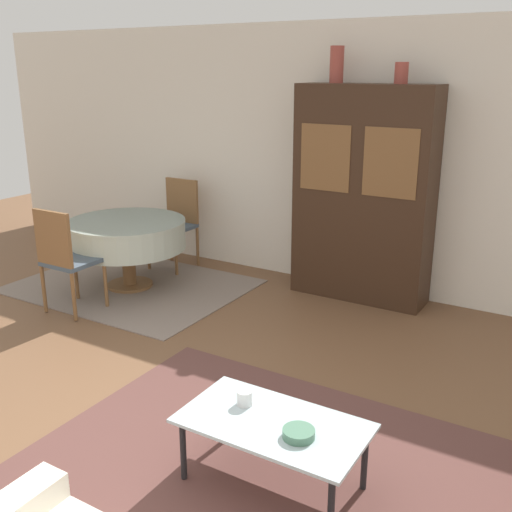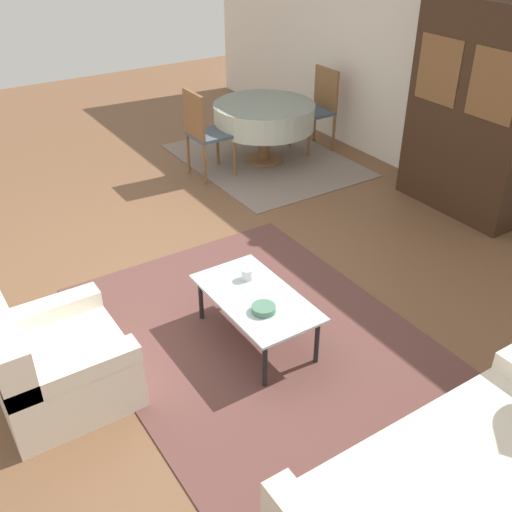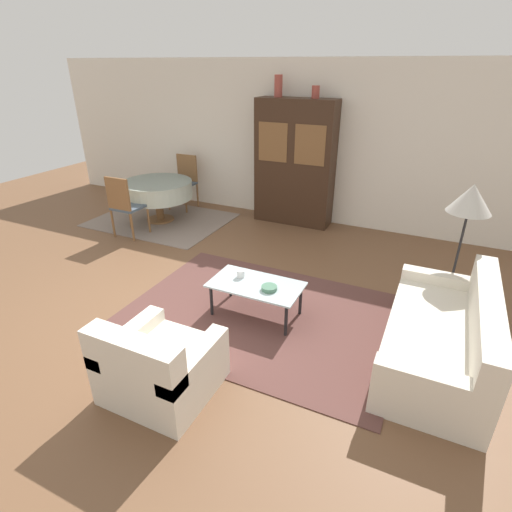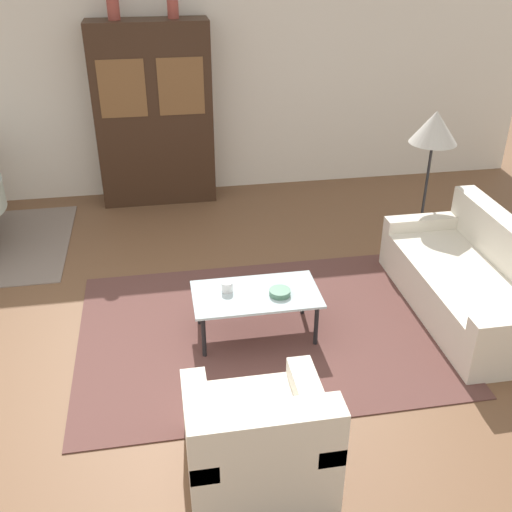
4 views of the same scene
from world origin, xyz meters
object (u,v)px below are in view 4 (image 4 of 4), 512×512
(display_cabinet, at_px, (154,115))
(couch, at_px, (475,283))
(floor_lamp, at_px, (434,131))
(vase_short, at_px, (173,9))
(coffee_table, at_px, (256,297))
(cup, at_px, (227,287))
(armchair, at_px, (258,441))
(bowl, at_px, (280,292))
(vase_tall, at_px, (113,3))

(display_cabinet, bearing_deg, couch, -48.50)
(floor_lamp, xyz_separation_m, vase_short, (-2.37, 1.74, 0.95))
(coffee_table, relative_size, cup, 11.25)
(armchair, bearing_deg, coffee_table, 80.76)
(display_cabinet, xyz_separation_m, cup, (0.47, -2.94, -0.60))
(bowl, xyz_separation_m, vase_tall, (-1.21, 3.07, 1.85))
(couch, xyz_separation_m, cup, (-2.16, 0.03, 0.17))
(coffee_table, xyz_separation_m, vase_tall, (-1.03, 3.01, 1.91))
(bowl, bearing_deg, armchair, -106.83)
(coffee_table, bearing_deg, floor_lamp, 32.69)
(bowl, xyz_separation_m, vase_short, (-0.58, 3.07, 1.77))
(couch, distance_m, display_cabinet, 4.05)
(couch, height_order, floor_lamp, floor_lamp)
(display_cabinet, relative_size, floor_lamp, 1.45)
(vase_tall, bearing_deg, coffee_table, -71.13)
(display_cabinet, distance_m, vase_tall, 1.27)
(armchair, height_order, coffee_table, armchair)
(vase_short, bearing_deg, display_cabinet, -179.82)
(couch, relative_size, bowl, 10.99)
(floor_lamp, xyz_separation_m, vase_tall, (-3.00, 1.74, 1.02))
(floor_lamp, relative_size, vase_short, 7.70)
(coffee_table, xyz_separation_m, cup, (-0.23, 0.07, 0.08))
(display_cabinet, relative_size, vase_short, 11.15)
(display_cabinet, xyz_separation_m, bowl, (0.88, -3.07, -0.63))
(coffee_table, bearing_deg, display_cabinet, 102.96)
(coffee_table, relative_size, vase_short, 5.43)
(armchair, height_order, vase_tall, vase_tall)
(couch, height_order, coffee_table, couch)
(coffee_table, distance_m, bowl, 0.20)
(floor_lamp, bearing_deg, armchair, -129.18)
(coffee_table, height_order, display_cabinet, display_cabinet)
(armchair, xyz_separation_m, vase_short, (-0.16, 4.45, 1.92))
(floor_lamp, relative_size, vase_tall, 4.31)
(couch, height_order, cup, couch)
(vase_tall, relative_size, vase_short, 1.79)
(vase_tall, bearing_deg, floor_lamp, -30.17)
(floor_lamp, height_order, vase_tall, vase_tall)
(couch, bearing_deg, bowl, 92.98)
(coffee_table, relative_size, display_cabinet, 0.49)
(bowl, bearing_deg, coffee_table, 162.98)
(couch, bearing_deg, vase_short, 38.13)
(couch, bearing_deg, floor_lamp, -1.52)
(armchair, xyz_separation_m, vase_tall, (-0.79, 4.45, 1.99))
(coffee_table, distance_m, display_cabinet, 3.16)
(coffee_table, distance_m, vase_short, 3.55)
(armchair, bearing_deg, vase_short, 92.08)
(display_cabinet, xyz_separation_m, vase_tall, (-0.34, 0.00, 1.22))
(bowl, height_order, vase_tall, vase_tall)
(couch, height_order, display_cabinet, display_cabinet)
(armchair, height_order, display_cabinet, display_cabinet)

